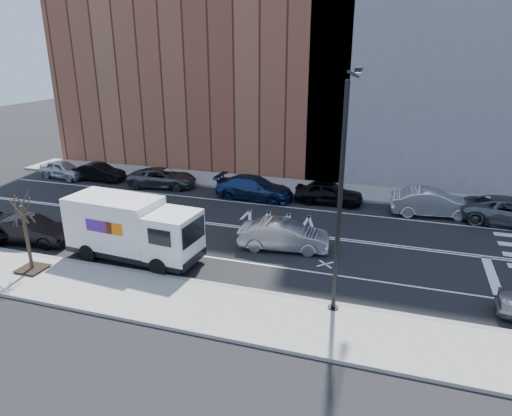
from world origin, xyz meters
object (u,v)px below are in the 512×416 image
Objects in this scene: far_parked_b at (99,172)px; driving_sedan at (284,235)px; fedex_van at (132,228)px; far_parked_a at (63,170)px.

driving_sedan is at bearing -114.39° from far_parked_b.
fedex_van reaches higher than far_parked_b.
far_parked_a is (-13.58, 11.31, -0.93)m from fedex_van.
far_parked_a is 3.21m from far_parked_b.
driving_sedan is (17.19, -8.15, 0.09)m from far_parked_b.
fedex_van is 1.49× the size of driving_sedan.
fedex_van is 1.69× the size of far_parked_a.
far_parked_a is 21.86m from driving_sedan.
far_parked_a is at bearing 144.49° from fedex_van.
driving_sedan is at bearing -103.25° from far_parked_a.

